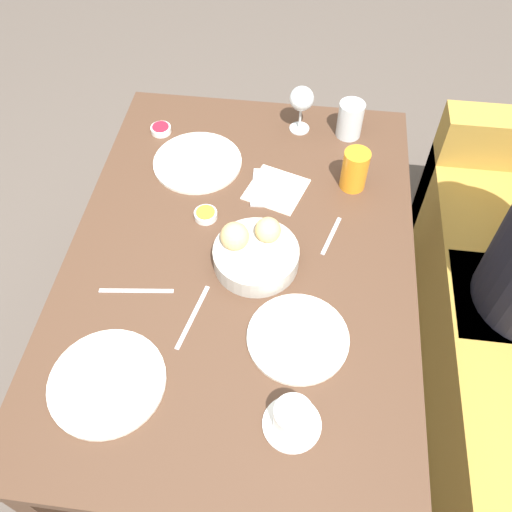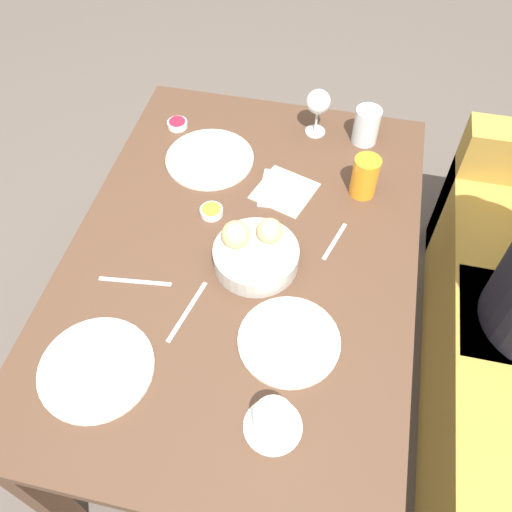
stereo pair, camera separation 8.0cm
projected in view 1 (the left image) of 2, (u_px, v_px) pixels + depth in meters
The scene contains 17 objects.
ground_plane at pixel (245, 375), 2.03m from camera, with size 10.00×10.00×0.00m, color #564C44.
dining_table at pixel (241, 276), 1.52m from camera, with size 1.32×0.92×0.74m.
bread_basket at pixel (255, 252), 1.40m from camera, with size 0.22×0.22×0.11m.
plate_near_left at pixel (198, 162), 1.65m from camera, with size 0.27×0.27×0.01m.
plate_near_right at pixel (107, 382), 1.22m from camera, with size 0.27×0.27×0.01m.
plate_far_center at pixel (298, 338), 1.29m from camera, with size 0.24×0.24×0.01m.
juice_glass at pixel (355, 170), 1.55m from camera, with size 0.08×0.08×0.12m.
water_tumbler at pixel (350, 120), 1.69m from camera, with size 0.08×0.08×0.12m.
wine_glass at pixel (302, 100), 1.67m from camera, with size 0.08×0.08×0.16m.
coffee_cup at pixel (293, 419), 1.14m from camera, with size 0.13×0.13×0.08m.
jam_bowl_berry at pixel (161, 129), 1.74m from camera, with size 0.06×0.06×0.02m.
jam_bowl_honey at pixel (206, 215), 1.52m from camera, with size 0.06×0.06×0.02m.
fork_silver at pixel (193, 317), 1.33m from camera, with size 0.19×0.05×0.00m.
knife_silver at pixel (136, 291), 1.37m from camera, with size 0.03×0.19×0.00m.
spoon_coffee at pixel (331, 236), 1.48m from camera, with size 0.14×0.05×0.00m.
napkin at pixel (276, 189), 1.59m from camera, with size 0.20×0.20×0.00m.
cell_phone at pixel (265, 188), 1.59m from camera, with size 0.15×0.08×0.01m.
Camera 1 is at (0.87, 0.15, 1.88)m, focal length 38.00 mm.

